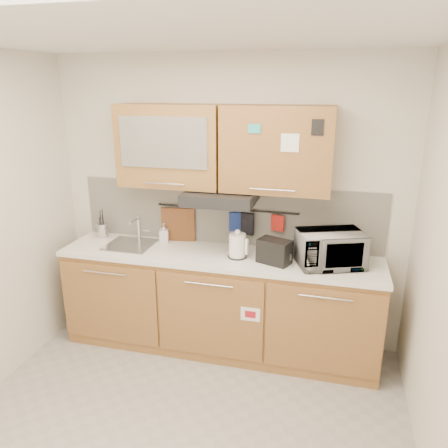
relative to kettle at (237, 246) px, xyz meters
The scene contains 19 objects.
floor 1.56m from the kettle, 98.47° to the right, with size 3.20×3.20×0.00m, color #9E9993.
ceiling 1.97m from the kettle, 98.47° to the right, with size 3.20×3.20×0.00m, color white.
wall_back 0.47m from the kettle, 117.26° to the left, with size 3.20×3.20×0.00m, color silver.
base_cabinet 0.64m from the kettle, behind, with size 2.80×0.64×0.88m.
countertop 0.21m from the kettle, behind, with size 2.82×0.62×0.04m, color white.
backsplash 0.41m from the kettle, 118.11° to the left, with size 2.80×0.02×0.56m, color silver.
upper_cabinets 0.85m from the kettle, 138.19° to the left, with size 1.82×0.37×0.70m.
range_hood 0.44m from the kettle, 153.52° to the left, with size 0.60×0.46×0.10m, color black.
sink 1.03m from the kettle, behind, with size 0.42×0.40×0.26m.
utensil_rail 0.41m from the kettle, 121.18° to the left, with size 0.02×0.02×1.30m, color black.
utensil_crock 1.39m from the kettle, behind, with size 0.14×0.14×0.28m.
kettle is the anchor object (origin of this frame).
toaster 0.33m from the kettle, ahead, with size 0.30×0.24×0.20m.
microwave 0.77m from the kettle, ahead, with size 0.52×0.35×0.29m, color #999999.
soap_bottle 0.78m from the kettle, 164.73° to the left, with size 0.08×0.08×0.18m, color #999999.
cutting_board 0.69m from the kettle, 156.79° to the left, with size 0.32×0.02×0.39m, color brown.
oven_mitt 0.31m from the kettle, 107.64° to the left, with size 0.11×0.03×0.18m, color navy.
dark_pouch 0.30m from the kettle, 84.49° to the left, with size 0.13×0.04×0.20m, color black.
pot_holder 0.43m from the kettle, 42.02° to the left, with size 0.12×0.02×0.14m, color #AB1D16.
Camera 1 is at (0.92, -2.24, 2.33)m, focal length 35.00 mm.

